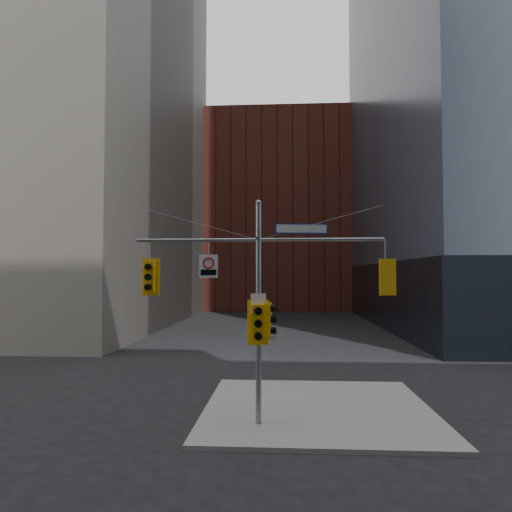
# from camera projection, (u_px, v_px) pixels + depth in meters

# --- Properties ---
(ground) EXTENTS (160.00, 160.00, 0.00)m
(ground) POSITION_uv_depth(u_px,v_px,m) (255.00, 453.00, 12.46)
(ground) COLOR black
(ground) RESTS_ON ground
(sidewalk_corner) EXTENTS (8.00, 8.00, 0.15)m
(sidewalk_corner) POSITION_uv_depth(u_px,v_px,m) (317.00, 409.00, 16.33)
(sidewalk_corner) COLOR gray
(sidewalk_corner) RESTS_ON ground
(brick_midrise) EXTENTS (26.00, 20.00, 28.00)m
(brick_midrise) POSITION_uv_depth(u_px,v_px,m) (278.00, 217.00, 70.90)
(brick_midrise) COLOR maroon
(brick_midrise) RESTS_ON ground
(signal_assembly) EXTENTS (8.00, 0.80, 7.30)m
(signal_assembly) POSITION_uv_depth(u_px,v_px,m) (259.00, 289.00, 14.63)
(signal_assembly) COLOR gray
(signal_assembly) RESTS_ON ground
(traffic_light_west_arm) EXTENTS (0.58, 0.46, 1.22)m
(traffic_light_west_arm) POSITION_uv_depth(u_px,v_px,m) (150.00, 277.00, 14.88)
(traffic_light_west_arm) COLOR #FFB90D
(traffic_light_west_arm) RESTS_ON ground
(traffic_light_east_arm) EXTENTS (0.54, 0.49, 1.15)m
(traffic_light_east_arm) POSITION_uv_depth(u_px,v_px,m) (386.00, 277.00, 14.41)
(traffic_light_east_arm) COLOR #FFB90D
(traffic_light_east_arm) RESTS_ON ground
(traffic_light_pole_side) EXTENTS (0.44, 0.38, 1.06)m
(traffic_light_pole_side) POSITION_uv_depth(u_px,v_px,m) (269.00, 319.00, 14.57)
(traffic_light_pole_side) COLOR #FFB90D
(traffic_light_pole_side) RESTS_ON ground
(traffic_light_pole_front) EXTENTS (0.69, 0.56, 1.43)m
(traffic_light_pole_front) POSITION_uv_depth(u_px,v_px,m) (258.00, 323.00, 14.32)
(traffic_light_pole_front) COLOR #FFB90D
(traffic_light_pole_front) RESTS_ON ground
(street_sign_blade) EXTENTS (1.71, 0.28, 0.34)m
(street_sign_blade) POSITION_uv_depth(u_px,v_px,m) (302.00, 229.00, 14.64)
(street_sign_blade) COLOR navy
(street_sign_blade) RESTS_ON ground
(regulatory_sign_arm) EXTENTS (0.61, 0.10, 0.76)m
(regulatory_sign_arm) POSITION_uv_depth(u_px,v_px,m) (209.00, 265.00, 14.74)
(regulatory_sign_arm) COLOR silver
(regulatory_sign_arm) RESTS_ON ground
(regulatory_sign_pole) EXTENTS (0.49, 0.08, 0.64)m
(regulatory_sign_pole) POSITION_uv_depth(u_px,v_px,m) (258.00, 304.00, 14.50)
(regulatory_sign_pole) COLOR silver
(regulatory_sign_pole) RESTS_ON ground
(street_blade_ew) EXTENTS (0.67, 0.07, 0.13)m
(street_blade_ew) POSITION_uv_depth(u_px,v_px,m) (273.00, 338.00, 14.55)
(street_blade_ew) COLOR silver
(street_blade_ew) RESTS_ON ground
(street_blade_ns) EXTENTS (0.05, 0.66, 0.13)m
(street_blade_ns) POSITION_uv_depth(u_px,v_px,m) (259.00, 341.00, 15.02)
(street_blade_ns) COLOR #145926
(street_blade_ns) RESTS_ON ground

